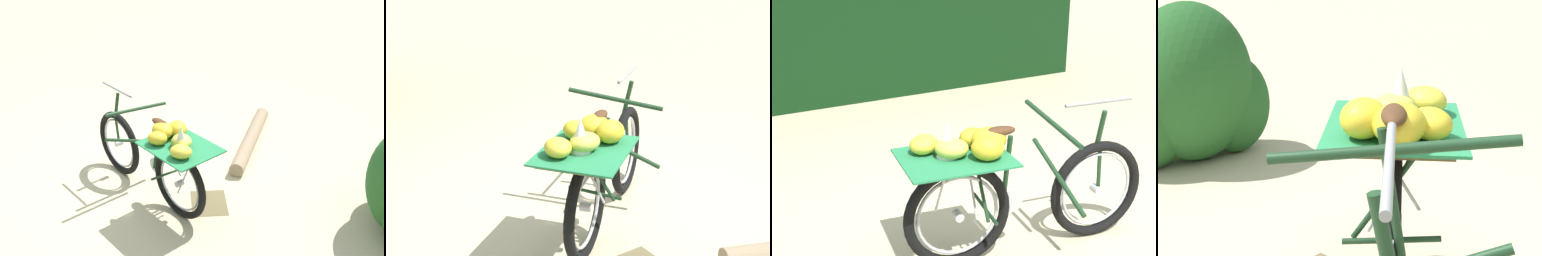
# 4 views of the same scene
# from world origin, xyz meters

# --- Properties ---
(ground_plane) EXTENTS (60.00, 60.00, 0.00)m
(ground_plane) POSITION_xyz_m (0.00, 0.00, 0.00)
(ground_plane) COLOR beige
(bicycle) EXTENTS (1.59, 1.32, 1.03)m
(bicycle) POSITION_xyz_m (0.20, 0.25, 0.52)
(bicycle) COLOR black
(bicycle) RESTS_ON ground_plane
(fallen_log) EXTENTS (1.52, 0.73, 0.17)m
(fallen_log) POSITION_xyz_m (-0.85, 1.43, 0.08)
(fallen_log) COLOR #9E8466
(fallen_log) RESTS_ON ground_plane
(leaf_litter_patch) EXTENTS (0.44, 0.36, 0.01)m
(leaf_litter_patch) POSITION_xyz_m (0.34, 0.79, 0.00)
(leaf_litter_patch) COLOR olive
(leaf_litter_patch) RESTS_ON ground_plane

